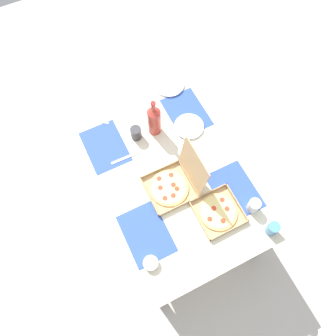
% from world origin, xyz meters
% --- Properties ---
extents(ground_plane, '(6.00, 6.00, 0.00)m').
position_xyz_m(ground_plane, '(0.00, 0.00, 0.00)').
color(ground_plane, beige).
extents(dining_table, '(1.50, 0.93, 0.73)m').
position_xyz_m(dining_table, '(0.00, 0.00, 0.63)').
color(dining_table, '#3F3328').
rests_on(dining_table, ground_plane).
extents(placemat_near_left, '(0.36, 0.26, 0.00)m').
position_xyz_m(placemat_near_left, '(-0.34, -0.32, 0.73)').
color(placemat_near_left, '#2D4C9E').
rests_on(placemat_near_left, dining_table).
extents(placemat_near_right, '(0.36, 0.26, 0.00)m').
position_xyz_m(placemat_near_right, '(0.34, -0.32, 0.73)').
color(placemat_near_right, '#2D4C9E').
rests_on(placemat_near_right, dining_table).
extents(placemat_far_left, '(0.36, 0.26, 0.00)m').
position_xyz_m(placemat_far_left, '(-0.34, 0.32, 0.73)').
color(placemat_far_left, '#2D4C9E').
rests_on(placemat_far_left, dining_table).
extents(placemat_far_right, '(0.36, 0.26, 0.00)m').
position_xyz_m(placemat_far_right, '(0.34, 0.32, 0.73)').
color(placemat_far_right, '#2D4C9E').
rests_on(placemat_far_right, dining_table).
extents(pizza_box_edge_far, '(0.28, 0.28, 0.04)m').
position_xyz_m(pizza_box_edge_far, '(0.41, 0.14, 0.74)').
color(pizza_box_edge_far, tan).
rests_on(pizza_box_edge_far, dining_table).
extents(pizza_box_corner_right, '(0.29, 0.33, 0.32)m').
position_xyz_m(pizza_box_corner_right, '(0.13, -0.02, 0.78)').
color(pizza_box_corner_right, tan).
rests_on(pizza_box_corner_right, dining_table).
extents(plate_far_right, '(0.22, 0.22, 0.02)m').
position_xyz_m(plate_far_right, '(-0.60, 0.31, 0.74)').
color(plate_far_right, white).
rests_on(plate_far_right, dining_table).
extents(plate_near_right, '(0.21, 0.21, 0.02)m').
position_xyz_m(plate_near_right, '(-0.22, 0.27, 0.74)').
color(plate_near_right, white).
rests_on(plate_near_right, dining_table).
extents(soda_bottle, '(0.09, 0.09, 0.32)m').
position_xyz_m(soda_bottle, '(-0.30, 0.05, 0.86)').
color(soda_bottle, '#B2382D').
rests_on(soda_bottle, dining_table).
extents(cup_red, '(0.07, 0.07, 0.10)m').
position_xyz_m(cup_red, '(0.66, 0.38, 0.78)').
color(cup_red, teal).
rests_on(cup_red, dining_table).
extents(cup_clear_left, '(0.07, 0.07, 0.10)m').
position_xyz_m(cup_clear_left, '(-0.31, -0.09, 0.78)').
color(cup_clear_left, '#333338').
rests_on(cup_clear_left, dining_table).
extents(cup_spare, '(0.07, 0.07, 0.10)m').
position_xyz_m(cup_spare, '(0.49, 0.35, 0.78)').
color(cup_spare, silver).
rests_on(cup_spare, dining_table).
extents(condiment_bowl, '(0.09, 0.09, 0.04)m').
position_xyz_m(condiment_bowl, '(0.51, -0.37, 0.75)').
color(condiment_bowl, white).
rests_on(condiment_bowl, dining_table).
extents(knife_by_near_left, '(0.02, 0.21, 0.00)m').
position_xyz_m(knife_by_near_left, '(-0.19, -0.22, 0.73)').
color(knife_by_near_left, '#B7B7BC').
rests_on(knife_by_near_left, dining_table).
extents(fork_by_near_right, '(0.14, 0.15, 0.00)m').
position_xyz_m(fork_by_near_right, '(-0.56, -0.29, 0.73)').
color(fork_by_near_right, '#B7B7BC').
rests_on(fork_by_near_right, dining_table).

